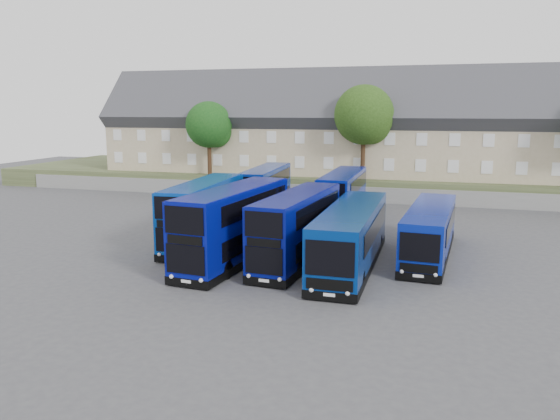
# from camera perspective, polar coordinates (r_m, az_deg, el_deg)

# --- Properties ---
(ground) EXTENTS (120.00, 120.00, 0.00)m
(ground) POSITION_cam_1_polar(r_m,az_deg,el_deg) (30.70, -1.61, -6.23)
(ground) COLOR #414145
(ground) RESTS_ON ground
(retaining_wall) EXTENTS (70.00, 0.40, 1.50)m
(retaining_wall) POSITION_cam_1_polar(r_m,az_deg,el_deg) (53.39, 6.21, 1.73)
(retaining_wall) COLOR slate
(retaining_wall) RESTS_ON ground
(earth_bank) EXTENTS (80.00, 20.00, 2.00)m
(earth_bank) POSITION_cam_1_polar(r_m,az_deg,el_deg) (63.14, 7.78, 3.28)
(earth_bank) COLOR #404929
(earth_bank) RESTS_ON ground
(terrace_row) EXTENTS (60.00, 10.40, 11.20)m
(terrace_row) POSITION_cam_1_polar(r_m,az_deg,el_deg) (58.36, 10.28, 8.13)
(terrace_row) COLOR tan
(terrace_row) RESTS_ON earth_bank
(dd_front_left) EXTENTS (2.95, 10.46, 4.11)m
(dd_front_left) POSITION_cam_1_polar(r_m,az_deg,el_deg) (36.37, -7.95, -0.41)
(dd_front_left) COLOR #083BA1
(dd_front_left) RESTS_ON ground
(dd_front_mid) EXTENTS (3.56, 11.09, 4.33)m
(dd_front_mid) POSITION_cam_1_polar(r_m,az_deg,el_deg) (31.86, -4.83, -1.69)
(dd_front_mid) COLOR #070F8A
(dd_front_mid) RESTS_ON ground
(dd_front_right) EXTENTS (3.18, 10.33, 4.04)m
(dd_front_right) POSITION_cam_1_polar(r_m,az_deg,el_deg) (31.62, 1.80, -2.02)
(dd_front_right) COLOR #060D79
(dd_front_right) RESTS_ON ground
(dd_rear_left) EXTENTS (2.77, 9.98, 3.92)m
(dd_rear_left) POSITION_cam_1_polar(r_m,az_deg,el_deg) (46.36, -1.53, 1.92)
(dd_rear_left) COLOR navy
(dd_rear_left) RESTS_ON ground
(dd_rear_right) EXTENTS (2.33, 10.10, 4.01)m
(dd_rear_right) POSITION_cam_1_polar(r_m,az_deg,el_deg) (42.53, 6.55, 1.13)
(dd_rear_right) COLOR #071B92
(dd_rear_right) RESTS_ON ground
(coach_east_a) EXTENTS (2.70, 12.54, 3.42)m
(coach_east_a) POSITION_cam_1_polar(r_m,az_deg,el_deg) (31.08, 7.44, -2.90)
(coach_east_a) COLOR navy
(coach_east_a) RESTS_ON ground
(coach_east_b) EXTENTS (3.20, 11.35, 3.06)m
(coach_east_b) POSITION_cam_1_polar(r_m,az_deg,el_deg) (34.17, 15.36, -2.28)
(coach_east_b) COLOR #081E9D
(coach_east_b) RESTS_ON ground
(tree_west) EXTENTS (4.80, 4.80, 7.65)m
(tree_west) POSITION_cam_1_polar(r_m,az_deg,el_deg) (57.82, -7.28, 8.65)
(tree_west) COLOR #382314
(tree_west) RESTS_ON earth_bank
(tree_mid) EXTENTS (5.76, 5.76, 9.18)m
(tree_mid) POSITION_cam_1_polar(r_m,az_deg,el_deg) (54.04, 8.93, 9.56)
(tree_mid) COLOR #382314
(tree_mid) RESTS_ON earth_bank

